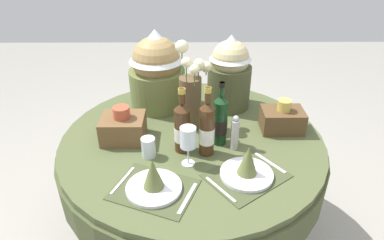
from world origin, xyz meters
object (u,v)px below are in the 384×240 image
gift_tub_back_left (157,67)px  woven_basket_side_right (282,119)px  flower_vase (191,95)px  gift_tub_back_right (230,70)px  woven_basket_side_left (123,127)px  wine_glass_left (188,138)px  place_setting_right (247,168)px  tumbler_near_left (148,147)px  dining_table (192,157)px  place_setting_left (154,181)px  wine_bottle_centre (207,129)px  wine_bottle_right (182,127)px  wine_bottle_left (220,120)px  pepper_mill (235,133)px

gift_tub_back_left → woven_basket_side_right: bearing=-22.9°
flower_vase → gift_tub_back_left: flower_vase is taller
gift_tub_back_right → woven_basket_side_left: 0.71m
flower_vase → wine_glass_left: bearing=-92.4°
place_setting_right → tumbler_near_left: (-0.46, 0.16, 0.00)m
gift_tub_back_right → wine_glass_left: bearing=-112.7°
dining_table → woven_basket_side_right: woven_basket_side_right is taller
woven_basket_side_left → woven_basket_side_right: 0.86m
place_setting_left → gift_tub_back_left: 0.81m
place_setting_right → flower_vase: bearing=119.6°
wine_bottle_centre → tumbler_near_left: 0.30m
dining_table → place_setting_left: (-0.17, -0.42, 0.19)m
wine_bottle_right → flower_vase: bearing=79.6°
place_setting_left → wine_bottle_left: (0.31, 0.36, 0.09)m
flower_vase → tumbler_near_left: (-0.21, -0.28, -0.14)m
pepper_mill → gift_tub_back_left: bearing=131.6°
dining_table → gift_tub_back_left: gift_tub_back_left is taller
place_setting_right → wine_bottle_centre: bearing=133.9°
flower_vase → woven_basket_side_right: (0.50, -0.04, -0.13)m
woven_basket_side_right → woven_basket_side_left: bearing=-174.3°
woven_basket_side_right → wine_bottle_right: bearing=-160.7°
gift_tub_back_left → wine_glass_left: bearing=-72.7°
wine_bottle_left → pepper_mill: size_ratio=1.81×
place_setting_left → place_setting_right: (0.41, 0.09, 0.00)m
wine_bottle_left → tumbler_near_left: size_ratio=3.35×
dining_table → gift_tub_back_left: bearing=119.8°
wine_bottle_centre → gift_tub_back_left: (-0.28, 0.51, 0.11)m
woven_basket_side_right → gift_tub_back_right: bearing=133.1°
flower_vase → woven_basket_side_left: 0.40m
dining_table → wine_bottle_left: wine_bottle_left is taller
place_setting_left → gift_tub_back_right: 0.89m
place_setting_right → pepper_mill: (-0.03, 0.22, 0.04)m
pepper_mill → flower_vase: bearing=135.0°
wine_bottle_left → wine_glass_left: size_ratio=1.71×
dining_table → woven_basket_side_left: size_ratio=6.37×
woven_basket_side_left → wine_bottle_right: bearing=-18.5°
wine_bottle_left → gift_tub_back_right: size_ratio=0.76×
dining_table → wine_bottle_right: (-0.05, -0.12, 0.27)m
place_setting_right → pepper_mill: bearing=98.1°
dining_table → flower_vase: (-0.01, 0.11, 0.34)m
wine_glass_left → place_setting_left: bearing=-128.9°
gift_tub_back_left → wine_bottle_left: bearing=-50.5°
dining_table → tumbler_near_left: (-0.21, -0.17, 0.19)m
gift_tub_back_right → woven_basket_side_right: bearing=-46.9°
dining_table → flower_vase: size_ratio=2.95×
pepper_mill → woven_basket_side_right: pepper_mill is taller
wine_bottle_centre → gift_tub_back_right: (0.16, 0.50, 0.10)m
place_setting_right → gift_tub_back_right: size_ratio=0.95×
wine_bottle_left → tumbler_near_left: wine_bottle_left is taller
dining_table → gift_tub_back_right: 0.56m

